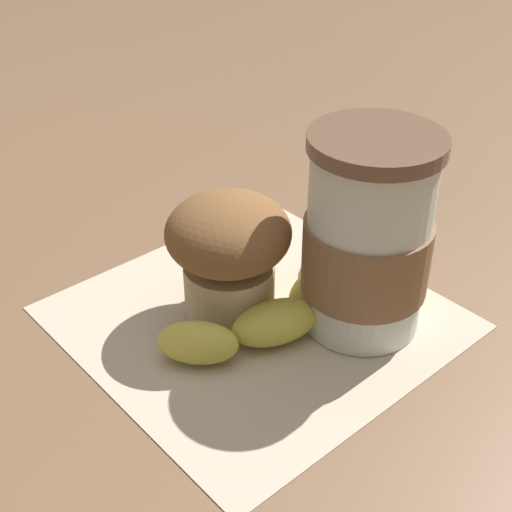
% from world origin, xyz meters
% --- Properties ---
extents(ground_plane, '(3.00, 3.00, 0.00)m').
position_xyz_m(ground_plane, '(0.00, 0.00, 0.00)').
color(ground_plane, brown).
extents(paper_napkin, '(0.30, 0.30, 0.00)m').
position_xyz_m(paper_napkin, '(0.00, 0.00, 0.00)').
color(paper_napkin, beige).
rests_on(paper_napkin, ground_plane).
extents(coffee_cup, '(0.09, 0.09, 0.14)m').
position_xyz_m(coffee_cup, '(-0.07, 0.04, 0.07)').
color(coffee_cup, silver).
rests_on(coffee_cup, paper_napkin).
extents(muffin, '(0.09, 0.09, 0.09)m').
position_xyz_m(muffin, '(0.01, -0.01, 0.05)').
color(muffin, beige).
rests_on(muffin, paper_napkin).
extents(banana, '(0.20, 0.11, 0.03)m').
position_xyz_m(banana, '(-0.02, 0.01, 0.02)').
color(banana, '#D6CC4C').
rests_on(banana, paper_napkin).
extents(sugar_packet, '(0.06, 0.06, 0.01)m').
position_xyz_m(sugar_packet, '(-0.15, -0.07, 0.00)').
color(sugar_packet, '#E0B27F').
rests_on(sugar_packet, ground_plane).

